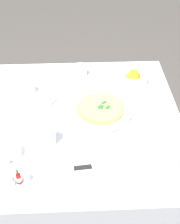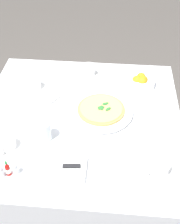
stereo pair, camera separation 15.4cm
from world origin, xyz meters
name	(u,v)px [view 2 (the right image)]	position (x,y,z in m)	size (l,w,h in m)	color
ground_plane	(81,197)	(0.00, 0.00, 0.00)	(8.00, 8.00, 0.00)	#4C4742
dining_table	(79,136)	(0.00, 0.00, 0.59)	(1.04, 1.04, 0.73)	white
pizza_plate	(101,111)	(-0.11, -0.05, 0.74)	(0.33, 0.33, 0.02)	white
pizza	(101,109)	(-0.11, -0.05, 0.76)	(0.24, 0.24, 0.02)	tan
coffee_cup_near_right	(88,71)	(-0.01, -0.38, 0.76)	(0.13, 0.13, 0.07)	white
coffee_cup_back_corner	(160,168)	(-0.38, 0.31, 0.76)	(0.13, 0.13, 0.06)	white
coffee_cup_right_edge	(35,85)	(0.28, -0.22, 0.76)	(0.13, 0.13, 0.06)	white
coffee_cup_left_edge	(7,144)	(0.30, 0.23, 0.76)	(0.13, 0.13, 0.06)	white
water_glass_far_right	(44,132)	(0.14, 0.16, 0.78)	(0.07, 0.07, 0.10)	white
napkin_folded	(61,168)	(0.04, 0.34, 0.74)	(0.22, 0.13, 0.02)	white
dinner_knife	(60,166)	(0.04, 0.34, 0.76)	(0.20, 0.04, 0.01)	silver
citrus_bowl	(141,82)	(-0.32, -0.30, 0.76)	(0.15, 0.15, 0.07)	white
hot_sauce_bottle	(8,169)	(0.25, 0.38, 0.77)	(0.02, 0.02, 0.08)	#B7140F
salt_shaker	(1,172)	(0.28, 0.39, 0.76)	(0.03, 0.03, 0.06)	white
pepper_shaker	(15,169)	(0.22, 0.37, 0.76)	(0.03, 0.03, 0.06)	white
menu_card	(55,96)	(0.14, -0.12, 0.76)	(0.05, 0.08, 0.06)	white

